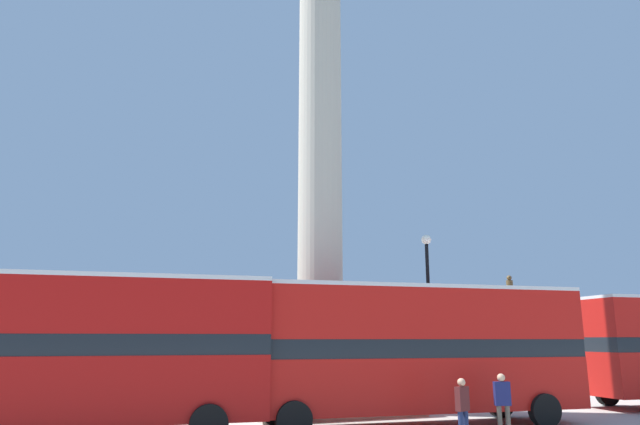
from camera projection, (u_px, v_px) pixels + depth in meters
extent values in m
plane|color=#ADA89E|center=(320.00, 410.00, 21.51)|extent=(200.00, 200.00, 0.00)
cube|color=#ADA593|center=(320.00, 397.00, 21.62)|extent=(5.94, 5.94, 0.94)
cube|color=#ADA593|center=(320.00, 372.00, 21.82)|extent=(4.27, 4.27, 0.94)
cube|color=#ADA593|center=(320.00, 346.00, 22.03)|extent=(2.61, 2.61, 0.94)
cylinder|color=#ADA593|center=(320.00, 77.00, 24.47)|extent=(1.80, 1.80, 21.60)
cube|color=#A80F0C|center=(64.00, 388.00, 15.05)|extent=(10.77, 3.27, 1.72)
cube|color=black|center=(68.00, 344.00, 15.29)|extent=(10.77, 3.22, 0.55)
cube|color=#A80F0C|center=(72.00, 307.00, 15.51)|extent=(10.77, 3.27, 1.46)
cube|color=silver|center=(74.00, 278.00, 15.68)|extent=(10.77, 3.27, 0.12)
cylinder|color=black|center=(203.00, 412.00, 16.94)|extent=(1.02, 0.38, 1.00)
cylinder|color=black|center=(209.00, 424.00, 14.66)|extent=(1.02, 0.38, 1.00)
cube|color=#B7140F|center=(409.00, 383.00, 17.74)|extent=(11.40, 3.30, 1.58)
cube|color=black|center=(408.00, 348.00, 17.97)|extent=(11.39, 3.26, 0.55)
cube|color=#B7140F|center=(407.00, 314.00, 18.20)|extent=(11.40, 3.30, 1.54)
cube|color=silver|center=(406.00, 288.00, 18.38)|extent=(11.40, 3.30, 0.12)
cylinder|color=black|center=(500.00, 402.00, 19.73)|extent=(1.02, 0.38, 1.00)
cylinder|color=black|center=(545.00, 410.00, 17.43)|extent=(1.02, 0.38, 1.00)
cylinder|color=black|center=(277.00, 409.00, 17.72)|extent=(1.02, 0.38, 1.00)
cylinder|color=black|center=(294.00, 420.00, 15.41)|extent=(1.02, 0.38, 1.00)
cylinder|color=black|center=(607.00, 393.00, 23.10)|extent=(1.02, 0.38, 1.00)
cube|color=#ADA593|center=(515.00, 363.00, 30.69)|extent=(3.60, 2.88, 2.76)
ellipsoid|color=brown|center=(511.00, 307.00, 31.34)|extent=(2.30, 1.49, 1.10)
cone|color=brown|center=(528.00, 298.00, 31.59)|extent=(1.16, 0.80, 1.15)
cylinder|color=brown|center=(510.00, 289.00, 31.55)|extent=(0.36, 0.36, 0.90)
sphere|color=brown|center=(509.00, 278.00, 31.68)|extent=(0.28, 0.28, 0.28)
cylinder|color=brown|center=(522.00, 327.00, 31.49)|extent=(0.20, 0.20, 1.05)
cylinder|color=brown|center=(527.00, 327.00, 30.91)|extent=(0.20, 0.20, 1.05)
cylinder|color=brown|center=(498.00, 327.00, 31.30)|extent=(0.20, 0.20, 1.05)
cylinder|color=brown|center=(503.00, 326.00, 30.72)|extent=(0.20, 0.20, 1.05)
cylinder|color=black|center=(433.00, 405.00, 21.42)|extent=(0.31, 0.31, 0.40)
cylinder|color=black|center=(430.00, 325.00, 22.06)|extent=(0.14, 0.14, 6.33)
sphere|color=white|center=(426.00, 239.00, 22.79)|extent=(0.39, 0.39, 0.39)
cube|color=#471919|center=(462.00, 399.00, 15.04)|extent=(0.46, 0.32, 0.62)
sphere|color=tan|center=(461.00, 382.00, 15.13)|extent=(0.21, 0.21, 0.21)
cylinder|color=#4C473D|center=(508.00, 421.00, 15.85)|extent=(0.14, 0.14, 0.82)
cylinder|color=#4C473D|center=(500.00, 421.00, 15.83)|extent=(0.14, 0.14, 0.82)
cube|color=#191E51|center=(502.00, 394.00, 16.00)|extent=(0.47, 0.29, 0.65)
sphere|color=tan|center=(501.00, 378.00, 16.09)|extent=(0.22, 0.22, 0.22)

